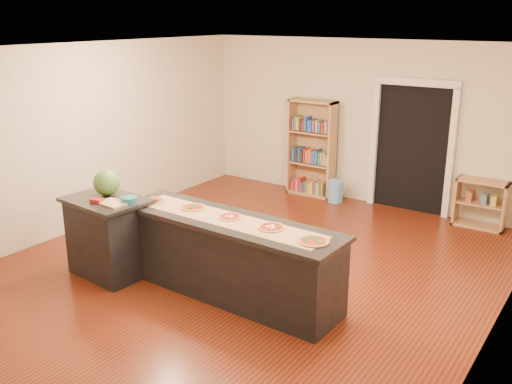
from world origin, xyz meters
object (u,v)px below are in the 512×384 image
Objects in this scene: bookshelf at (312,148)px; kitchen_island at (228,257)px; low_shelf at (481,204)px; watermelon at (107,182)px; waste_bin at (336,191)px; side_counter at (109,236)px.

kitchen_island is at bearing -74.70° from bookshelf.
low_shelf is 5.62m from watermelon.
kitchen_island is 1.84m from watermelon.
kitchen_island is at bearing -82.40° from waste_bin.
low_shelf is at bearing 56.81° from side_counter.
bookshelf is at bearing 166.42° from waste_bin.
low_shelf is (2.99, -0.01, -0.49)m from bookshelf.
watermelon is (-1.68, -0.28, 0.70)m from kitchen_island.
bookshelf is 4.32m from watermelon.
kitchen_island reaches higher than waste_bin.
side_counter is at bearing -164.16° from kitchen_island.
kitchen_island is 3.76× the size of low_shelf.
side_counter is at bearing -96.42° from bookshelf.
waste_bin is 4.40m from watermelon.
side_counter is 2.59× the size of waste_bin.
watermelon is at bearing 134.47° from side_counter.
kitchen_island reaches higher than low_shelf.
kitchen_island is 1.65× the size of bookshelf.
waste_bin is (0.58, -0.14, -0.67)m from bookshelf.
low_shelf is at bearing -0.17° from bookshelf.
kitchen_island is at bearing 9.41° from watermelon.
bookshelf is (0.49, 4.38, 0.36)m from side_counter.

